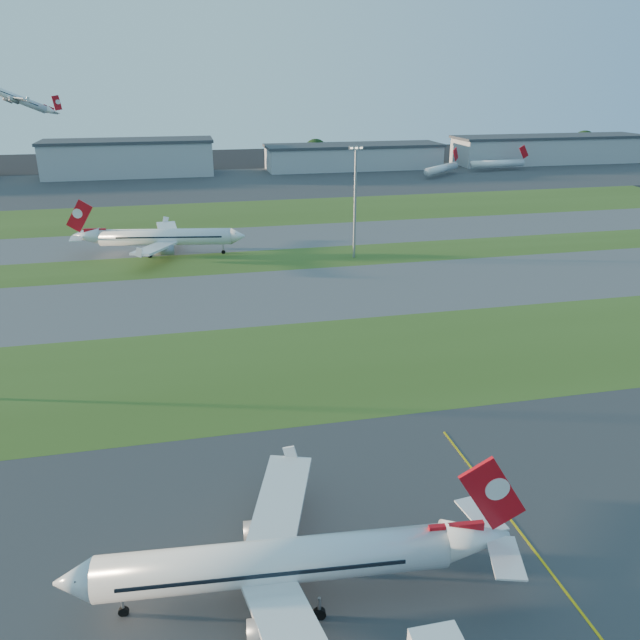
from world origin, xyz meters
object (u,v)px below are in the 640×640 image
object	(u,v)px
mini_jet_near	(442,168)
light_mast_centre	(355,195)
airliner_taxiing	(164,237)
airliner_parked	(279,562)
mini_jet_far	(498,163)

from	to	relation	value
mini_jet_near	light_mast_centre	xyz separation A→B (m)	(-71.29, -117.27, 11.53)
airliner_taxiing	light_mast_centre	distance (m)	46.76
airliner_parked	mini_jet_near	distance (m)	240.65
mini_jet_far	mini_jet_near	bearing A→B (deg)	-165.99
airliner_parked	mini_jet_far	world-z (taller)	airliner_parked
mini_jet_far	light_mast_centre	world-z (taller)	light_mast_centre
airliner_taxiing	light_mast_centre	size ratio (longest dim) A/B	1.49
mini_jet_near	mini_jet_far	distance (m)	32.72
airliner_parked	airliner_taxiing	bearing A→B (deg)	99.88
airliner_taxiing	mini_jet_far	bearing A→B (deg)	-132.41
airliner_taxiing	mini_jet_near	world-z (taller)	airliner_taxiing
mini_jet_near	mini_jet_far	xyz separation A→B (m)	(31.27, 9.63, 0.00)
airliner_parked	light_mast_centre	bearing A→B (deg)	75.95
airliner_parked	airliner_taxiing	size ratio (longest dim) A/B	0.91
airliner_parked	mini_jet_near	world-z (taller)	airliner_parked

